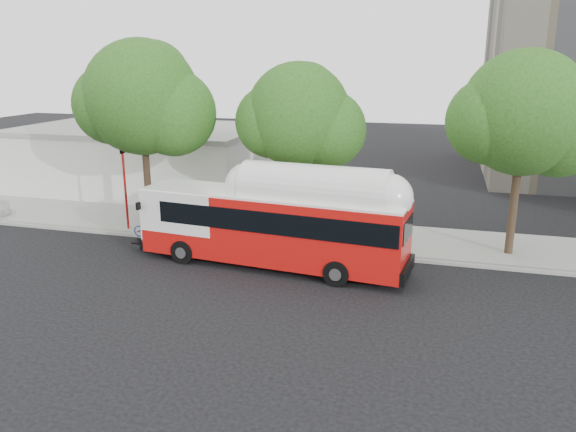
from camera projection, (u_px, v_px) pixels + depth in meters
name	position (u px, v px, depth m)	size (l,w,h in m)	color
ground	(285.00, 283.00, 22.59)	(120.00, 120.00, 0.00)	black
sidewalk	(319.00, 234.00, 28.61)	(60.00, 5.00, 0.15)	gray
curb_strip	(307.00, 250.00, 26.19)	(60.00, 0.30, 0.15)	gray
red_curb_segment	(247.00, 245.00, 26.96)	(10.00, 0.32, 0.16)	maroon
street_tree_left	(151.00, 102.00, 28.14)	(6.67, 5.80, 9.74)	#2D2116
street_tree_mid	(307.00, 119.00, 26.77)	(5.75, 5.00, 8.62)	#2D2116
street_tree_right	(534.00, 118.00, 23.93)	(6.21, 5.40, 9.18)	#2D2116
low_commercial_bldg	(144.00, 157.00, 38.58)	(16.20, 10.20, 4.25)	silver
transit_bus	(273.00, 228.00, 23.99)	(12.63, 3.73, 3.68)	red
signal_pole	(125.00, 189.00, 28.77)	(0.12, 0.41, 4.35)	#A41311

